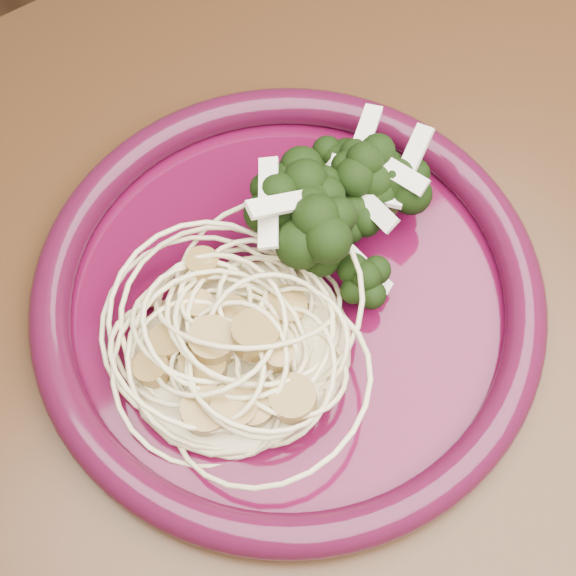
{
  "coord_description": "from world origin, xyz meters",
  "views": [
    {
      "loc": [
        -0.22,
        -0.1,
        1.2
      ],
      "look_at": [
        -0.09,
        0.08,
        0.77
      ],
      "focal_mm": 50.0,
      "sensor_mm": 36.0,
      "label": 1
    }
  ],
  "objects": [
    {
      "name": "scallop_cluster",
      "position": [
        -0.14,
        0.06,
        0.81
      ],
      "size": [
        0.16,
        0.16,
        0.04
      ],
      "primitive_type": null,
      "rotation": [
        0.0,
        0.0,
        0.36
      ],
      "color": "#A58443",
      "rests_on": "spaghetti_pile"
    },
    {
      "name": "onion_garnish",
      "position": [
        -0.04,
        0.1,
        0.82
      ],
      "size": [
        0.09,
        0.11,
        0.06
      ],
      "primitive_type": null,
      "rotation": [
        0.0,
        0.0,
        0.36
      ],
      "color": "white",
      "rests_on": "broccoli_pile"
    },
    {
      "name": "dining_table",
      "position": [
        0.0,
        0.0,
        0.65
      ],
      "size": [
        1.2,
        0.8,
        0.75
      ],
      "color": "#472814",
      "rests_on": "ground"
    },
    {
      "name": "broccoli_pile",
      "position": [
        -0.04,
        0.1,
        0.78
      ],
      "size": [
        0.14,
        0.17,
        0.05
      ],
      "primitive_type": "ellipsoid",
      "rotation": [
        0.0,
        0.0,
        0.36
      ],
      "color": "black",
      "rests_on": "dinner_plate"
    },
    {
      "name": "spaghetti_pile",
      "position": [
        -0.14,
        0.06,
        0.77
      ],
      "size": [
        0.17,
        0.16,
        0.03
      ],
      "primitive_type": "ellipsoid",
      "rotation": [
        0.0,
        0.0,
        0.36
      ],
      "color": "#F8EAB0",
      "rests_on": "dinner_plate"
    },
    {
      "name": "dinner_plate",
      "position": [
        -0.09,
        0.08,
        0.76
      ],
      "size": [
        0.4,
        0.4,
        0.03
      ],
      "rotation": [
        0.0,
        0.0,
        0.36
      ],
      "color": "#450721",
      "rests_on": "dining_table"
    }
  ]
}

